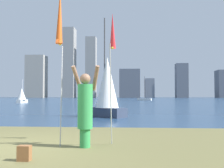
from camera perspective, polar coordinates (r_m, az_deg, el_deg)
The scene contains 15 objects.
ground at distance 57.16m, azimuth 1.36°, elevation -3.54°, with size 120.00×138.00×0.12m.
person at distance 6.39m, azimuth -5.66°, elevation -4.78°, with size 0.70×0.52×1.92m.
kite_flag_left at distance 6.67m, azimuth -10.93°, elevation 13.47°, with size 0.16×0.41×3.80m.
kite_flag_right at distance 7.12m, azimuth 0.11°, elevation 10.40°, with size 0.16×1.01×3.33m.
bag at distance 5.44m, azimuth -17.95°, elevation -13.66°, with size 0.23×0.17×0.28m.
sailboat_0 at distance 41.36m, azimuth -18.43°, elevation -2.34°, with size 1.27×2.47×3.45m.
sailboat_1 at distance 58.00m, azimuth 6.85°, elevation -3.11°, with size 3.04×1.83×5.16m.
sailboat_6 at distance 14.95m, azimuth -1.14°, elevation -0.89°, with size 2.57×2.22×5.52m.
skyline_tower_0 at distance 113.40m, azimuth -15.62°, elevation 1.50°, with size 7.51×5.96×16.97m.
skyline_tower_1 at distance 110.53m, azimuth -8.95°, elevation 4.41°, with size 4.50×5.57×27.97m.
skyline_tower_2 at distance 108.38m, azimuth -4.42°, elevation 3.49°, with size 4.07×4.27×24.11m.
skyline_tower_3 at distance 103.88m, azimuth 3.74°, elevation 0.11°, with size 7.86×3.55×11.00m.
skyline_tower_4 at distance 108.25m, azimuth 7.91°, elevation -0.88°, with size 3.48×5.56×7.55m.
skyline_tower_5 at distance 107.70m, azimuth 14.42°, elevation 0.67°, with size 4.45×4.59×13.18m.
skyline_tower_6 at distance 112.61m, azimuth 21.93°, elevation -0.00°, with size 3.22×5.80×10.65m.
Camera 1 is at (2.95, -6.12, 1.23)m, focal length 43.48 mm.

